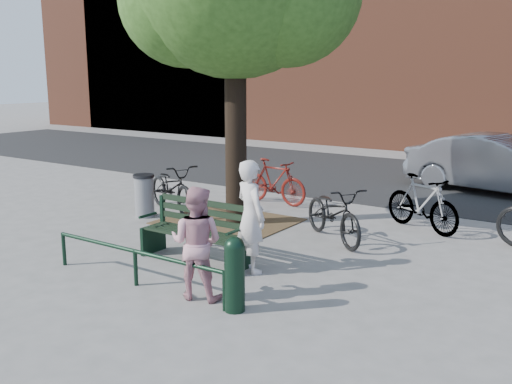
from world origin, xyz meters
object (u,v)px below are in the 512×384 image
Objects in this scene: person_left at (251,216)px; person_right at (197,243)px; bollard at (235,272)px; litter_bin at (144,195)px; park_bench at (197,230)px; parked_car at (498,165)px; bicycle_c at (334,213)px.

person_right is at bearing 115.46° from person_left.
bollard is (0.65, -0.08, -0.23)m from person_right.
person_left is 3.88m from litter_bin.
person_right reaches higher than litter_bin.
bollard is 5.04m from litter_bin.
person_right reaches higher than park_bench.
park_bench is at bearing 171.48° from parked_car.
litter_bin is (-3.58, 1.45, -0.38)m from person_left.
person_left is 8.01m from parked_car.
park_bench is 2.04× the size of litter_bin.
bollard is at bearing 157.41° from person_right.
person_right is 1.69× the size of litter_bin.
bollard is 3.35m from bicycle_c.
bicycle_c is at bearing 8.74° from litter_bin.
litter_bin is (-4.23, 2.74, -0.06)m from bollard.
park_bench reaches higher than litter_bin.
parked_car is at bearing -116.28° from person_right.
person_left is at bearing 4.28° from park_bench.
person_left is 1.12× the size of person_right.
bollard is 0.22× the size of parked_car.
park_bench is 1.07× the size of person_left.
parked_car is (1.74, 7.82, -0.12)m from person_left.
person_left is 1.20m from person_right.
parked_car is (1.09, 9.10, 0.20)m from bollard.
litter_bin is at bearing -51.93° from person_right.
parked_car reaches higher than park_bench.
bollard is at bearing -176.52° from parked_car.
parked_car is at bearing 50.12° from litter_bin.
bicycle_c is at bearing 59.51° from park_bench.
person_right is 4.47m from litter_bin.
person_right is at bearing 172.79° from bollard.
person_right is 0.78× the size of bicycle_c.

